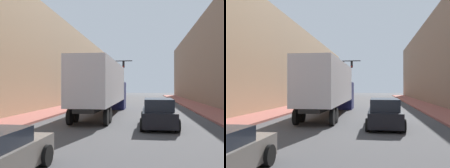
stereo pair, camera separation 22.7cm
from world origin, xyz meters
TOP-DOWN VIEW (x-y plane):
  - sidewalk_right at (7.24, 30.00)m, footprint 2.94×80.00m
  - sidewalk_left at (-7.24, 30.00)m, footprint 2.94×80.00m
  - building_left at (-11.71, 30.00)m, footprint 6.00×80.00m
  - semi_truck at (-2.16, 22.40)m, footprint 2.57×14.12m
  - suv_car at (2.07, 16.88)m, footprint 2.07×4.95m
  - traffic_signal_gantry at (-4.29, 37.07)m, footprint 5.14×0.35m

SIDE VIEW (x-z plane):
  - sidewalk_right at x=7.24m, z-range 0.00..0.15m
  - sidewalk_left at x=-7.24m, z-range 0.00..0.15m
  - suv_car at x=2.07m, z-range -0.05..1.62m
  - semi_truck at x=-2.16m, z-range 0.27..4.55m
  - traffic_signal_gantry at x=-4.29m, z-range 1.31..7.65m
  - building_left at x=-11.71m, z-range 0.00..10.70m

